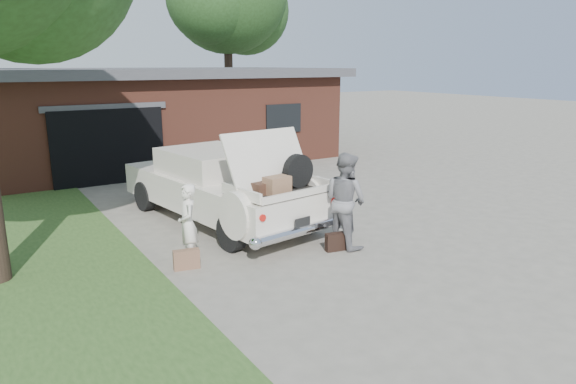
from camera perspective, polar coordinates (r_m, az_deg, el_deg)
ground at (r=9.53m, az=1.95°, el=-7.18°), size 90.00×90.00×0.00m
house at (r=19.81m, az=-14.78°, el=8.43°), size 12.80×7.80×3.30m
sedan at (r=11.56m, az=-7.48°, el=0.75°), size 2.90×5.79×2.18m
woman_left at (r=9.19m, az=-11.05°, el=-3.52°), size 0.45×0.58×1.43m
woman_right at (r=9.85m, az=6.39°, el=-0.90°), size 0.82×0.98×1.84m
suitcase_left at (r=9.08m, az=-11.21°, el=-7.36°), size 0.47×0.23×0.35m
suitcase_right at (r=9.81m, az=5.47°, el=-5.52°), size 0.47×0.22×0.35m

